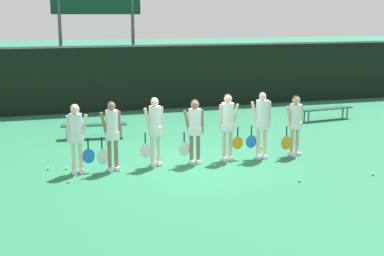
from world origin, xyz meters
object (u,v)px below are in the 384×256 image
(player_2, at_px, (155,126))
(tennis_ball_4, at_px, (69,182))
(tennis_ball_0, at_px, (299,181))
(bench_far, at_px, (326,110))
(player_1, at_px, (112,130))
(scoreboard, at_px, (96,8))
(player_6, at_px, (295,120))
(tennis_ball_1, at_px, (66,168))
(bench_courtside, at_px, (94,126))
(tennis_ball_7, at_px, (214,165))
(tennis_ball_3, at_px, (259,141))
(player_3, at_px, (195,126))
(player_5, at_px, (262,120))
(player_4, at_px, (228,121))
(tennis_ball_2, at_px, (261,148))
(tennis_ball_5, at_px, (48,169))
(tennis_ball_6, at_px, (373,174))
(player_0, at_px, (76,133))

(player_2, distance_m, tennis_ball_4, 2.59)
(tennis_ball_0, bearing_deg, bench_far, 55.10)
(player_1, bearing_deg, tennis_ball_0, -34.48)
(scoreboard, relative_size, player_6, 3.13)
(tennis_ball_1, bearing_deg, player_2, -7.69)
(bench_courtside, xyz_separation_m, tennis_ball_7, (2.56, -4.11, -0.36))
(tennis_ball_1, bearing_deg, tennis_ball_7, -12.74)
(player_6, distance_m, tennis_ball_3, 1.95)
(bench_courtside, bearing_deg, scoreboard, 88.04)
(tennis_ball_3, bearing_deg, player_3, -147.03)
(scoreboard, relative_size, tennis_ball_4, 75.65)
(bench_courtside, height_order, player_1, player_1)
(tennis_ball_0, bearing_deg, player_5, 89.58)
(scoreboard, relative_size, tennis_ball_7, 76.07)
(scoreboard, bearing_deg, player_4, -77.04)
(player_1, height_order, tennis_ball_2, player_1)
(tennis_ball_5, relative_size, tennis_ball_6, 0.94)
(player_3, xyz_separation_m, tennis_ball_6, (3.81, -2.29, -0.96))
(bench_far, distance_m, tennis_ball_0, 7.84)
(player_5, xyz_separation_m, tennis_ball_0, (-0.02, -2.23, -1.03))
(bench_courtside, distance_m, tennis_ball_3, 5.16)
(player_6, xyz_separation_m, tennis_ball_3, (-0.29, 1.67, -0.95))
(player_6, xyz_separation_m, tennis_ball_6, (0.94, -2.28, -0.95))
(bench_courtside, xyz_separation_m, tennis_ball_5, (-1.52, -3.21, -0.36))
(tennis_ball_6, bearing_deg, tennis_ball_2, 115.53)
(player_6, height_order, tennis_ball_2, player_6)
(player_4, xyz_separation_m, tennis_ball_1, (-4.18, 0.33, -1.02))
(player_6, relative_size, tennis_ball_3, 25.37)
(bench_courtside, bearing_deg, player_2, -65.58)
(scoreboard, distance_m, tennis_ball_1, 10.22)
(player_1, height_order, player_4, player_4)
(player_5, xyz_separation_m, tennis_ball_4, (-5.14, -0.74, -1.03))
(player_4, relative_size, player_6, 1.07)
(bench_far, xyz_separation_m, tennis_ball_0, (-4.48, -6.43, -0.35))
(tennis_ball_5, bearing_deg, bench_courtside, 64.61)
(bench_far, height_order, player_6, player_6)
(tennis_ball_4, bearing_deg, player_0, 69.51)
(player_5, relative_size, tennis_ball_1, 27.79)
(scoreboard, distance_m, tennis_ball_3, 9.64)
(tennis_ball_4, relative_size, tennis_ball_5, 1.05)
(player_3, height_order, player_5, player_5)
(tennis_ball_0, bearing_deg, player_3, 129.36)
(player_0, height_order, player_6, player_0)
(player_2, height_order, tennis_ball_1, player_2)
(player_4, distance_m, tennis_ball_2, 1.91)
(tennis_ball_7, bearing_deg, scoreboard, 99.38)
(scoreboard, distance_m, tennis_ball_2, 10.17)
(player_4, xyz_separation_m, player_5, (0.94, -0.07, 0.00))
(bench_far, bearing_deg, tennis_ball_0, -132.37)
(tennis_ball_2, relative_size, tennis_ball_5, 1.06)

